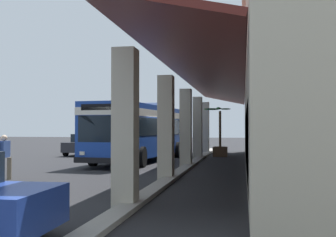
% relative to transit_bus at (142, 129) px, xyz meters
% --- Properties ---
extents(ground, '(120.00, 120.00, 0.00)m').
position_rel_transit_bus_xyz_m(ground, '(1.95, 8.25, -1.85)').
color(ground, '#262628').
extents(curb_strip, '(31.90, 0.50, 0.12)m').
position_rel_transit_bus_xyz_m(curb_strip, '(2.74, 3.08, -1.79)').
color(curb_strip, '#9E998E').
rests_on(curb_strip, ground).
extents(transit_bus, '(11.40, 3.61, 3.34)m').
position_rel_transit_bus_xyz_m(transit_bus, '(0.00, 0.00, 0.00)').
color(transit_bus, '#193D9E').
rests_on(transit_bus, ground).
extents(parked_sedan_charcoal, '(4.51, 2.22, 1.47)m').
position_rel_transit_bus_xyz_m(parked_sedan_charcoal, '(-4.45, -5.01, -1.10)').
color(parked_sedan_charcoal, '#232328').
rests_on(parked_sedan_charcoal, ground).
extents(pedestrian, '(0.67, 0.47, 1.63)m').
position_rel_transit_bus_xyz_m(pedestrian, '(9.30, -2.87, -0.94)').
color(pedestrian, '#726651').
rests_on(pedestrian, ground).
extents(potted_palm, '(1.67, 1.81, 3.31)m').
position_rel_transit_bus_xyz_m(potted_palm, '(-4.51, 4.17, -1.16)').
color(potted_palm, brown).
rests_on(potted_palm, ground).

